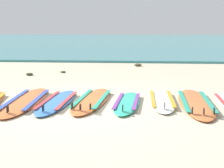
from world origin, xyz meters
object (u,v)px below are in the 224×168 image
at_px(surfboard_3, 57,101).
at_px(surfboard_4, 92,100).
at_px(surfboard_7, 196,102).
at_px(surfboard_6, 162,100).
at_px(surfboard_5, 127,102).
at_px(surfboard_2, 26,101).

xyz_separation_m(surfboard_3, surfboard_4, (0.68, 0.19, 0.00)).
height_order(surfboard_4, surfboard_7, same).
xyz_separation_m(surfboard_4, surfboard_6, (1.43, 0.09, -0.00)).
xyz_separation_m(surfboard_5, surfboard_7, (1.35, 0.10, 0.00)).
bearing_deg(surfboard_5, surfboard_3, -178.97).
distance_m(surfboard_4, surfboard_6, 1.43).
bearing_deg(surfboard_6, surfboard_3, -172.50).
bearing_deg(surfboard_5, surfboard_7, 4.34).
bearing_deg(surfboard_4, surfboard_6, 3.54).
distance_m(surfboard_2, surfboard_7, 3.41).
bearing_deg(surfboard_3, surfboard_2, 178.07).
bearing_deg(surfboard_6, surfboard_5, -160.23).
xyz_separation_m(surfboard_2, surfboard_7, (3.41, 0.11, 0.00)).
xyz_separation_m(surfboard_4, surfboard_7, (2.08, -0.06, -0.00)).
relative_size(surfboard_3, surfboard_4, 0.91).
relative_size(surfboard_4, surfboard_7, 0.94).
bearing_deg(surfboard_6, surfboard_4, -176.46).
relative_size(surfboard_2, surfboard_5, 1.32).
bearing_deg(surfboard_2, surfboard_5, 0.09).
bearing_deg(surfboard_2, surfboard_7, 1.77).
relative_size(surfboard_4, surfboard_6, 1.17).
distance_m(surfboard_5, surfboard_7, 1.36).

